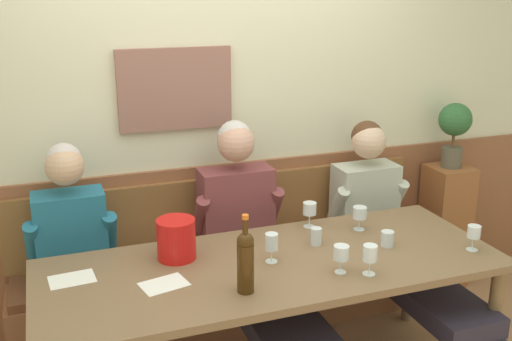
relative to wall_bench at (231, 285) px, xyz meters
The scene contains 21 objects.
room_wall_back 1.15m from the wall_bench, 90.48° to the left, with size 6.80×0.12×2.80m.
wood_wainscot_panel 0.31m from the wall_bench, 90.00° to the left, with size 6.80×0.03×1.01m, color brown.
wall_bench is the anchor object (origin of this frame).
dining_table 0.81m from the wall_bench, 90.00° to the right, with size 2.32×0.89×0.76m.
person_center_right_seat 1.06m from the wall_bench, 157.89° to the right, with size 0.48×1.31×1.28m.
person_center_left_seat 0.52m from the wall_bench, 85.03° to the right, with size 0.54×1.31×1.33m.
person_right_seat 1.05m from the wall_bench, 22.20° to the right, with size 0.51×1.31×1.26m.
ice_bucket 0.88m from the wall_bench, 131.80° to the right, with size 0.20×0.20×0.21m, color red.
wine_bottle_amber_mid 1.16m from the wall_bench, 103.48° to the right, with size 0.08×0.08×0.37m.
wine_glass_center_front 1.20m from the wall_bench, 68.66° to the right, with size 0.07×0.07×0.15m.
wine_glass_mid_left 0.91m from the wall_bench, 90.47° to the right, with size 0.07×0.07×0.15m.
wine_glass_right_end 0.77m from the wall_bench, 43.89° to the right, with size 0.08×0.08×0.15m.
wine_glass_left_end 1.12m from the wall_bench, 73.94° to the right, with size 0.08×0.08×0.14m.
wine_glass_near_bucket 1.50m from the wall_bench, 41.90° to the right, with size 0.07×0.07×0.14m.
wine_glass_mid_right 0.97m from the wall_bench, 38.34° to the right, with size 0.08×0.08×0.14m.
water_tumbler_right 0.84m from the wall_bench, 63.19° to the right, with size 0.06×0.06×0.09m, color silver.
water_tumbler_left 1.10m from the wall_bench, 48.66° to the right, with size 0.07×0.07×0.08m, color silver.
tasting_sheet_left_guest 1.20m from the wall_bench, 150.09° to the right, with size 0.21×0.15×0.00m, color white.
tasting_sheet_right_guest 1.05m from the wall_bench, 126.77° to the right, with size 0.21×0.15×0.00m, color white.
corner_pedestal 1.62m from the wall_bench, ahead, with size 0.28×0.28×0.88m, color brown.
potted_plant 1.84m from the wall_bench, ahead, with size 0.22×0.22×0.45m.
Camera 1 is at (-1.01, -2.41, 2.09)m, focal length 42.20 mm.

